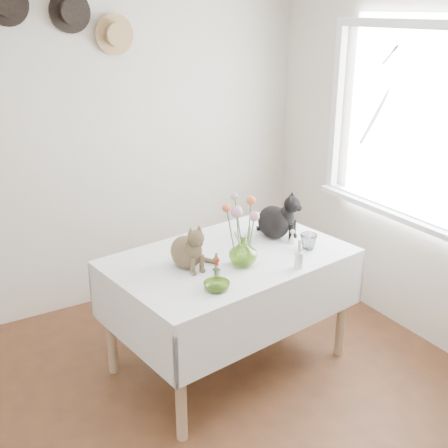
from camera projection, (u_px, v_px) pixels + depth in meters
room at (217, 270)px, 2.24m from camera, size 4.08×4.58×2.58m
window at (410, 140)px, 3.77m from camera, size 0.12×1.52×1.32m
dining_table at (229, 283)px, 3.56m from camera, size 1.58×1.14×0.79m
tabby_cat at (186, 244)px, 3.30m from camera, size 0.22×0.27×0.29m
black_cat at (274, 214)px, 3.72m from camera, size 0.34×0.35×0.33m
flower_vase at (243, 252)px, 3.33m from camera, size 0.20×0.20×0.18m
green_bowl at (217, 286)px, 3.06m from camera, size 0.16×0.16×0.05m
drinking_glass at (308, 242)px, 3.56m from camera, size 0.13×0.13×0.10m
candlestick at (299, 258)px, 3.31m from camera, size 0.05×0.05×0.18m
berry_jar at (216, 268)px, 3.13m from camera, size 0.05×0.05×0.19m
porcelain_figurine at (292, 237)px, 3.66m from camera, size 0.05×0.05×0.10m
flower_bouquet at (242, 211)px, 3.25m from camera, size 0.17×0.12×0.39m
wall_hats at (66, 17)px, 3.72m from camera, size 0.98×0.09×0.48m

